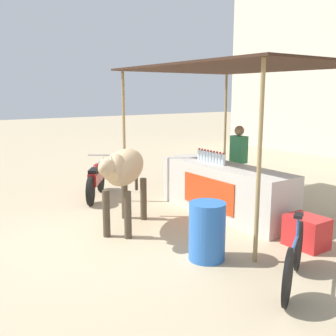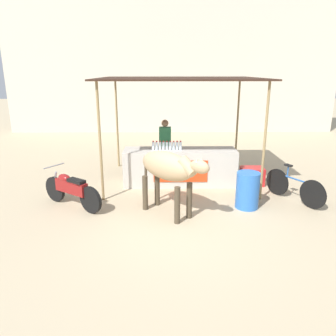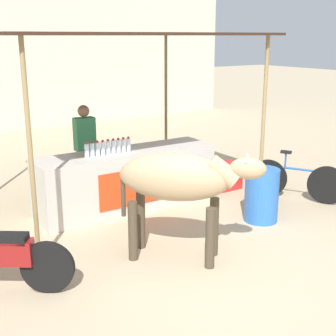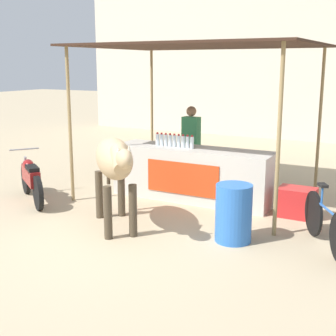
% 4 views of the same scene
% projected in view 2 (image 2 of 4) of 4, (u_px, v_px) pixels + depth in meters
% --- Properties ---
extents(ground_plane, '(60.00, 60.00, 0.00)m').
position_uv_depth(ground_plane, '(185.00, 218.00, 6.89)').
color(ground_plane, tan).
extents(building_wall_far, '(16.00, 0.50, 6.40)m').
position_uv_depth(building_wall_far, '(172.00, 66.00, 15.74)').
color(building_wall_far, beige).
rests_on(building_wall_far, ground).
extents(stall_counter, '(3.00, 0.82, 0.96)m').
position_uv_depth(stall_counter, '(180.00, 167.00, 8.85)').
color(stall_counter, beige).
rests_on(stall_counter, ground).
extents(stall_awning, '(4.20, 3.20, 2.80)m').
position_uv_depth(stall_awning, '(180.00, 82.00, 8.51)').
color(stall_awning, '#382319').
rests_on(stall_awning, ground).
extents(water_bottle_row, '(0.79, 0.07, 0.25)m').
position_uv_depth(water_bottle_row, '(167.00, 146.00, 8.63)').
color(water_bottle_row, silver).
rests_on(water_bottle_row, stall_counter).
extents(vendor_behind_counter, '(0.34, 0.22, 1.65)m').
position_uv_depth(vendor_behind_counter, '(165.00, 147.00, 9.46)').
color(vendor_behind_counter, '#383842').
rests_on(vendor_behind_counter, ground).
extents(cooler_box, '(0.60, 0.44, 0.48)m').
position_uv_depth(cooler_box, '(252.00, 176.00, 8.86)').
color(cooler_box, red).
rests_on(cooler_box, ground).
extents(water_barrel, '(0.52, 0.52, 0.83)m').
position_uv_depth(water_barrel, '(248.00, 190.00, 7.32)').
color(water_barrel, blue).
rests_on(water_barrel, ground).
extents(cow, '(1.53, 1.56, 1.44)m').
position_uv_depth(cow, '(169.00, 169.00, 6.79)').
color(cow, tan).
rests_on(cow, ground).
extents(motorcycle_parked, '(1.52, 1.10, 0.90)m').
position_uv_depth(motorcycle_parked, '(71.00, 189.00, 7.37)').
color(motorcycle_parked, black).
rests_on(motorcycle_parked, ground).
extents(bicycle_leaning, '(0.88, 1.45, 0.85)m').
position_uv_depth(bicycle_leaning, '(294.00, 187.00, 7.71)').
color(bicycle_leaning, black).
rests_on(bicycle_leaning, ground).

